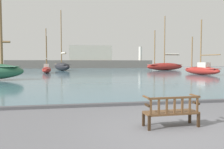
{
  "coord_description": "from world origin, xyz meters",
  "views": [
    {
      "loc": [
        -2.7,
        -5.39,
        1.91
      ],
      "look_at": [
        0.06,
        10.0,
        1.0
      ],
      "focal_mm": 35.0,
      "sensor_mm": 36.0,
      "label": 1
    }
  ],
  "objects_px": {
    "park_bench": "(171,111)",
    "sailboat_mid_starboard": "(62,66)",
    "sailboat_distant_harbor": "(47,69)",
    "sailboat_centre_channel": "(201,69)",
    "sailboat_mid_port": "(165,66)"
  },
  "relations": [
    {
      "from": "park_bench",
      "to": "sailboat_distant_harbor",
      "type": "bearing_deg",
      "value": 102.77
    },
    {
      "from": "sailboat_mid_port",
      "to": "park_bench",
      "type": "bearing_deg",
      "value": -113.6
    },
    {
      "from": "sailboat_distant_harbor",
      "to": "sailboat_mid_port",
      "type": "distance_m",
      "value": 25.14
    },
    {
      "from": "sailboat_distant_harbor",
      "to": "sailboat_mid_port",
      "type": "bearing_deg",
      "value": 16.93
    },
    {
      "from": "park_bench",
      "to": "sailboat_mid_starboard",
      "type": "bearing_deg",
      "value": 97.06
    },
    {
      "from": "sailboat_mid_port",
      "to": "sailboat_centre_channel",
      "type": "bearing_deg",
      "value": -95.5
    },
    {
      "from": "sailboat_mid_starboard",
      "to": "sailboat_mid_port",
      "type": "xyz_separation_m",
      "value": [
        22.06,
        -2.67,
        -0.01
      ]
    },
    {
      "from": "sailboat_distant_harbor",
      "to": "sailboat_centre_channel",
      "type": "bearing_deg",
      "value": -21.19
    },
    {
      "from": "park_bench",
      "to": "sailboat_mid_starboard",
      "type": "xyz_separation_m",
      "value": [
        -5.13,
        41.42,
        0.59
      ]
    },
    {
      "from": "sailboat_centre_channel",
      "to": "sailboat_distant_harbor",
      "type": "bearing_deg",
      "value": 158.81
    },
    {
      "from": "park_bench",
      "to": "sailboat_centre_channel",
      "type": "xyz_separation_m",
      "value": [
        15.39,
        22.71,
        0.35
      ]
    },
    {
      "from": "park_bench",
      "to": "sailboat_centre_channel",
      "type": "distance_m",
      "value": 27.43
    },
    {
      "from": "park_bench",
      "to": "sailboat_centre_channel",
      "type": "relative_size",
      "value": 0.21
    },
    {
      "from": "sailboat_mid_starboard",
      "to": "sailboat_distant_harbor",
      "type": "xyz_separation_m",
      "value": [
        -1.99,
        -9.99,
        -0.3
      ]
    },
    {
      "from": "sailboat_distant_harbor",
      "to": "sailboat_centre_channel",
      "type": "xyz_separation_m",
      "value": [
        22.51,
        -8.72,
        0.06
      ]
    }
  ]
}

